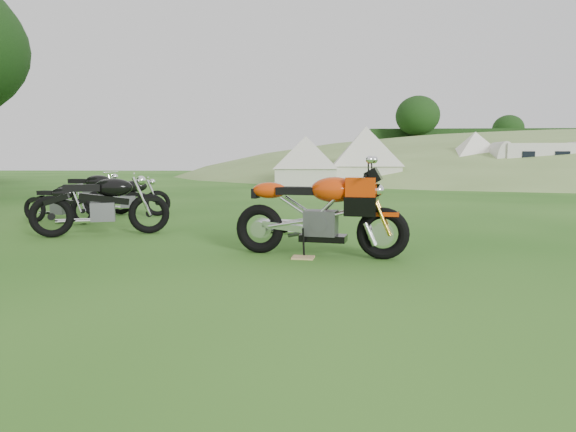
# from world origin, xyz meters

# --- Properties ---
(ground) EXTENTS (120.00, 120.00, 0.00)m
(ground) POSITION_xyz_m (0.00, 0.00, 0.00)
(ground) COLOR #1C5011
(ground) RESTS_ON ground
(hillside) EXTENTS (80.00, 64.00, 8.00)m
(hillside) POSITION_xyz_m (24.00, 40.00, 0.00)
(hillside) COLOR olive
(hillside) RESTS_ON ground
(hedgerow) EXTENTS (36.00, 1.20, 8.60)m
(hedgerow) POSITION_xyz_m (24.00, 40.00, 0.00)
(hedgerow) COLOR black
(hedgerow) RESTS_ON ground
(sport_motorcycle) EXTENTS (2.30, 1.03, 1.34)m
(sport_motorcycle) POSITION_xyz_m (0.52, 0.19, 0.67)
(sport_motorcycle) COLOR #C03306
(sport_motorcycle) RESTS_ON ground
(plywood_board) EXTENTS (0.31, 0.27, 0.02)m
(plywood_board) POSITION_xyz_m (0.31, 0.01, 0.01)
(plywood_board) COLOR tan
(plywood_board) RESTS_ON ground
(vintage_moto_a) EXTENTS (2.22, 1.21, 1.14)m
(vintage_moto_a) POSITION_xyz_m (-3.15, 1.78, 0.57)
(vintage_moto_a) COLOR black
(vintage_moto_a) RESTS_ON ground
(vintage_moto_b) EXTENTS (1.90, 0.89, 0.97)m
(vintage_moto_b) POSITION_xyz_m (-3.78, 4.59, 0.49)
(vintage_moto_b) COLOR black
(vintage_moto_b) RESTS_ON ground
(vintage_moto_c) EXTENTS (1.69, 0.74, 0.87)m
(vintage_moto_c) POSITION_xyz_m (-4.76, 3.37, 0.43)
(vintage_moto_c) COLOR black
(vintage_moto_c) RESTS_ON ground
(vintage_moto_d) EXTENTS (2.13, 0.81, 1.10)m
(vintage_moto_d) POSITION_xyz_m (-4.87, 5.16, 0.55)
(vintage_moto_d) COLOR black
(vintage_moto_d) RESTS_ON ground
(tent_left) EXTENTS (2.99, 2.99, 2.59)m
(tent_left) POSITION_xyz_m (0.18, 18.62, 1.30)
(tent_left) COLOR beige
(tent_left) RESTS_ON ground
(tent_mid) EXTENTS (3.43, 3.43, 2.91)m
(tent_mid) POSITION_xyz_m (3.35, 19.74, 1.46)
(tent_mid) COLOR beige
(tent_mid) RESTS_ON ground
(tent_right) EXTENTS (3.28, 3.28, 2.77)m
(tent_right) POSITION_xyz_m (9.33, 20.56, 1.38)
(tent_right) COLOR white
(tent_right) RESTS_ON ground
(caravan) EXTENTS (4.78, 2.21, 2.21)m
(caravan) POSITION_xyz_m (12.05, 19.08, 1.11)
(caravan) COLOR beige
(caravan) RESTS_ON ground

